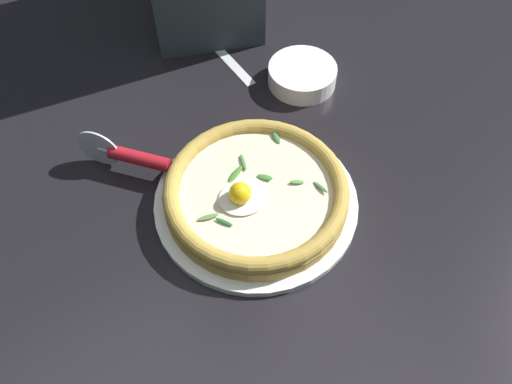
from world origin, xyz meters
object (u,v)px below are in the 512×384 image
(side_bowl, at_px, (302,75))
(pizza_cutter, at_px, (129,156))
(pizza, at_px, (256,192))
(table_knife, at_px, (212,41))

(side_bowl, height_order, pizza_cutter, pizza_cutter)
(pizza, bearing_deg, side_bowl, 43.46)
(side_bowl, height_order, table_knife, side_bowl)
(side_bowl, distance_m, table_knife, 0.20)
(side_bowl, bearing_deg, table_knife, 117.07)
(side_bowl, relative_size, table_knife, 0.56)
(side_bowl, xyz_separation_m, table_knife, (-0.09, 0.18, -0.01))
(table_knife, bearing_deg, side_bowl, -62.93)
(side_bowl, relative_size, pizza_cutter, 1.01)
(pizza, distance_m, pizza_cutter, 0.21)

